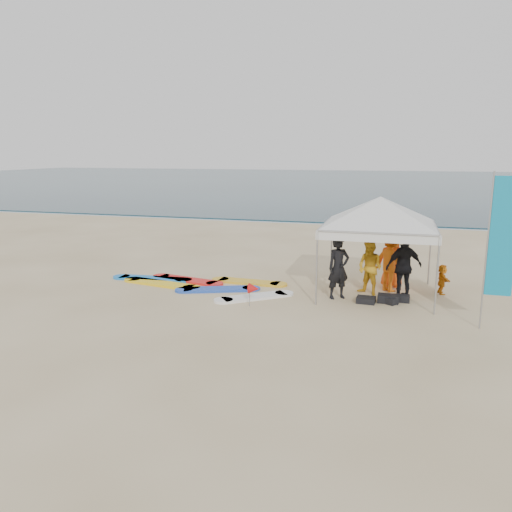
{
  "coord_description": "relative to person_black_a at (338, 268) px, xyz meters",
  "views": [
    {
      "loc": [
        3.87,
        -10.55,
        4.06
      ],
      "look_at": [
        0.15,
        2.6,
        1.2
      ],
      "focal_mm": 35.0,
      "sensor_mm": 36.0,
      "label": 1
    }
  ],
  "objects": [
    {
      "name": "person_black_a",
      "position": [
        0.0,
        0.0,
        0.0
      ],
      "size": [
        0.77,
        0.71,
        1.76
      ],
      "primitive_type": "imported",
      "rotation": [
        0.0,
        0.0,
        0.59
      ],
      "color": "black",
      "rests_on": "ground"
    },
    {
      "name": "person_orange_a",
      "position": [
        1.4,
        1.17,
        0.02
      ],
      "size": [
        1.31,
        1.27,
        1.8
      ],
      "primitive_type": "imported",
      "rotation": [
        0.0,
        0.0,
        2.41
      ],
      "color": "orange",
      "rests_on": "ground"
    },
    {
      "name": "gear_pile",
      "position": [
        1.3,
        -0.08,
        -0.78
      ],
      "size": [
        1.42,
        0.7,
        0.22
      ],
      "color": "black",
      "rests_on": "ground"
    },
    {
      "name": "ocean",
      "position": [
        -2.4,
        56.86,
        -0.84
      ],
      "size": [
        160.0,
        84.0,
        0.08
      ],
      "primitive_type": "cube",
      "color": "#0C2633",
      "rests_on": "ground"
    },
    {
      "name": "shoreline_foam",
      "position": [
        -2.4,
        15.06,
        -0.87
      ],
      "size": [
        160.0,
        1.2,
        0.01
      ],
      "primitive_type": "cube",
      "color": "silver",
      "rests_on": "ground"
    },
    {
      "name": "marker_pennant",
      "position": [
        -2.06,
        -1.4,
        -0.38
      ],
      "size": [
        0.28,
        0.28,
        0.64
      ],
      "color": "#A5A5A8",
      "rests_on": "ground"
    },
    {
      "name": "feather_flag",
      "position": [
        3.77,
        -1.59,
        1.27
      ],
      "size": [
        0.61,
        0.04,
        3.65
      ],
      "color": "#A5A5A8",
      "rests_on": "ground"
    },
    {
      "name": "person_seated",
      "position": [
        2.86,
        1.27,
        -0.44
      ],
      "size": [
        0.4,
        0.84,
        0.87
      ],
      "primitive_type": "imported",
      "rotation": [
        0.0,
        0.0,
        1.75
      ],
      "color": "orange",
      "rests_on": "ground"
    },
    {
      "name": "canopy_tent",
      "position": [
        1.02,
        0.74,
        1.95
      ],
      "size": [
        4.3,
        4.3,
        3.24
      ],
      "color": "#A5A5A8",
      "rests_on": "ground"
    },
    {
      "name": "surfboard_spread",
      "position": [
        -4.25,
        0.19,
        -0.84
      ],
      "size": [
        5.75,
        2.64,
        0.07
      ],
      "color": "blue",
      "rests_on": "ground"
    },
    {
      "name": "person_yellow",
      "position": [
        0.83,
        0.63,
        -0.09
      ],
      "size": [
        0.97,
        0.91,
        1.58
      ],
      "primitive_type": "imported",
      "rotation": [
        0.0,
        0.0,
        -0.56
      ],
      "color": "gold",
      "rests_on": "ground"
    },
    {
      "name": "person_black_b",
      "position": [
        1.76,
        0.45,
        0.05
      ],
      "size": [
        1.16,
        0.93,
        1.85
      ],
      "primitive_type": "imported",
      "rotation": [
        0.0,
        0.0,
        3.66
      ],
      "color": "black",
      "rests_on": "ground"
    },
    {
      "name": "ground",
      "position": [
        -2.4,
        -3.14,
        -0.88
      ],
      "size": [
        120.0,
        120.0,
        0.0
      ],
      "primitive_type": "plane",
      "color": "beige",
      "rests_on": "ground"
    },
    {
      "name": "person_orange_b",
      "position": [
        1.44,
        1.68,
        -0.03
      ],
      "size": [
        0.86,
        0.59,
        1.7
      ],
      "primitive_type": "imported",
      "rotation": [
        0.0,
        0.0,
        3.2
      ],
      "color": "#F85716",
      "rests_on": "ground"
    }
  ]
}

